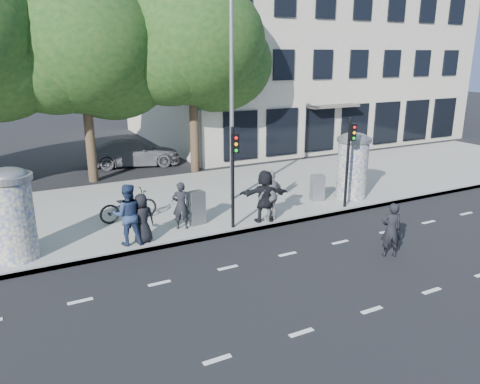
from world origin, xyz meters
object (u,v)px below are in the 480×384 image
ped_b (181,205)px  ped_a (142,218)px  traffic_pole_far (349,154)px  man_road (391,230)px  ped_c (128,215)px  street_lamp (232,81)px  car_right (134,153)px  traffic_pole_near (233,168)px  bicycle (128,206)px  cabinet_right (317,188)px  cabinet_left (196,208)px  ped_e (271,196)px  ad_column_left (11,212)px  ped_f (265,196)px  ad_column_right (352,164)px

ped_b → ped_a: bearing=45.3°
traffic_pole_far → man_road: size_ratio=2.06×
ped_c → traffic_pole_far: bearing=-166.2°
street_lamp → traffic_pole_far: bearing=-39.9°
ped_a → car_right: 11.35m
ped_c → car_right: (3.14, 10.97, -0.40)m
ped_b → ped_c: ped_c is taller
ped_a → ped_c: size_ratio=0.81×
traffic_pole_near → bicycle: 4.07m
cabinet_right → man_road: bearing=-89.3°
cabinet_left → car_right: bearing=77.3°
street_lamp → ped_e: street_lamp is taller
street_lamp → cabinet_left: size_ratio=6.96×
street_lamp → ped_a: bearing=-149.3°
ped_b → ped_c: 1.98m
ped_b → bicycle: size_ratio=0.79×
ad_column_left → cabinet_right: size_ratio=2.53×
ped_f → street_lamp: bearing=-76.0°
street_lamp → ped_f: street_lamp is taller
cabinet_left → cabinet_right: size_ratio=1.10×
ped_f → car_right: size_ratio=0.38×
man_road → car_right: 15.50m
ad_column_right → ped_e: ad_column_right is taller
traffic_pole_far → car_right: (-5.12, 11.21, -1.53)m
street_lamp → man_road: bearing=-74.9°
ped_c → cabinet_right: ped_c is taller
ped_a → ped_f: size_ratio=0.84×
bicycle → traffic_pole_near: bearing=-132.8°
ad_column_right → street_lamp: street_lamp is taller
ped_c → car_right: 11.42m
cabinet_right → traffic_pole_near: bearing=-151.5°
traffic_pole_near → cabinet_left: traffic_pole_near is taller
ped_c → man_road: 7.85m
ad_column_left → ped_a: size_ratio=1.71×
bicycle → cabinet_left: bearing=-130.0°
car_right → man_road: bearing=-153.2°
cabinet_left → traffic_pole_far: bearing=-18.3°
ped_c → cabinet_left: 2.62m
ped_e → man_road: ped_e is taller
ad_column_right → traffic_pole_near: traffic_pole_near is taller
traffic_pole_far → man_road: bearing=-112.3°
car_right → ped_e: bearing=-157.1°
street_lamp → ped_f: 4.64m
ad_column_left → ped_b: (5.03, 0.05, -0.58)m
traffic_pole_far → ped_b: (-6.37, 0.76, -1.27)m
cabinet_left → ad_column_right: bearing=-9.4°
ped_b → ped_e: 3.14m
traffic_pole_near → ped_c: (-3.47, 0.24, -1.12)m
ad_column_left → man_road: 10.85m
ped_c → bicycle: ped_c is taller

